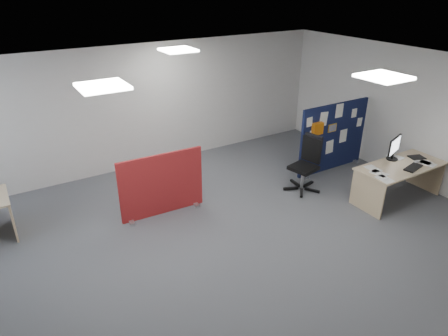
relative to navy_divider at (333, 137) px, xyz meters
name	(u,v)px	position (x,y,z in m)	size (l,w,h in m)	color
floor	(224,242)	(-3.46, -1.13, -0.77)	(9.00, 9.00, 0.00)	#4E5055
ceiling	(224,78)	(-3.46, -1.13, 1.93)	(9.00, 7.00, 0.02)	white
wall_back	(141,108)	(-3.46, 2.37, 0.58)	(9.00, 0.02, 2.70)	silver
wall_front	(444,327)	(-3.46, -4.63, 0.58)	(9.00, 0.02, 2.70)	silver
wall_right	(414,118)	(1.04, -1.13, 0.58)	(0.02, 7.00, 2.70)	silver
ceiling_lights	(220,68)	(-3.12, -0.46, 1.90)	(4.10, 4.10, 0.04)	white
navy_divider	(333,137)	(0.00, 0.00, 0.00)	(1.84, 0.30, 1.52)	#0E1033
main_desk	(398,172)	(0.12, -1.62, -0.21)	(1.77, 0.79, 0.73)	#D3B787
monitor_main	(394,147)	(0.19, -1.40, 0.22)	(0.51, 0.22, 0.46)	black
keyboard	(413,168)	(0.19, -1.86, -0.02)	(0.45, 0.18, 0.03)	black
mouse	(416,163)	(0.43, -1.76, -0.02)	(0.10, 0.06, 0.03)	#A7A7AD
paper_tray	(417,157)	(0.67, -1.60, -0.03)	(0.28, 0.22, 0.01)	black
red_divider	(162,185)	(-3.94, 0.21, -0.19)	(1.56, 0.30, 1.17)	maroon
office_chair	(307,160)	(-1.07, -0.41, -0.14)	(0.73, 0.72, 1.11)	black
desk_papers	(398,167)	(0.00, -1.67, -0.03)	(1.49, 0.85, 0.00)	white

